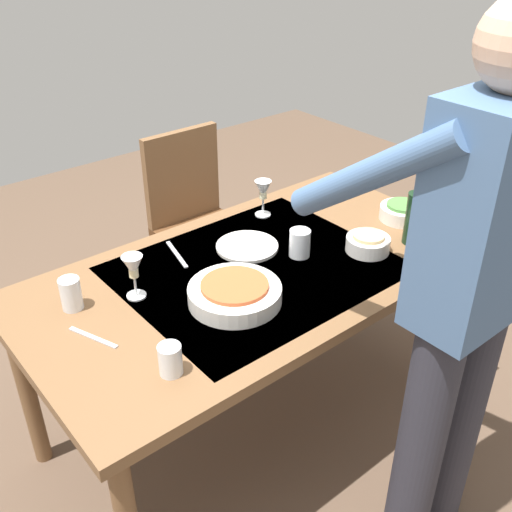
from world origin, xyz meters
The scene contains 16 objects.
ground_plane centered at (0.00, 0.00, 0.00)m, with size 6.00×6.00×0.00m, color brown.
dining_table centered at (0.00, 0.00, 0.66)m, with size 1.64×0.88×0.73m.
chair_near centered at (-0.30, -0.82, 0.53)m, with size 0.40×0.40×0.91m.
person_server centered at (-0.14, 0.70, 0.96)m, with size 0.42×0.61×1.69m.
wine_bottle centered at (-0.57, 0.23, 0.84)m, with size 0.07×0.07×0.30m.
wine_glass_left centered at (0.41, -0.11, 0.84)m, with size 0.07×0.07×0.15m.
wine_glass_right centered at (-0.28, -0.30, 0.84)m, with size 0.07×0.07×0.15m.
water_cup_near_left centered at (0.59, -0.19, 0.79)m, with size 0.07×0.07×0.11m, color silver.
water_cup_near_right centered at (0.52, 0.27, 0.78)m, with size 0.07×0.07×0.09m, color silver.
water_cup_far_left centered at (-0.18, 0.03, 0.78)m, with size 0.08×0.08×0.10m, color silver.
serving_bowl_pasta centered at (0.18, 0.11, 0.77)m, with size 0.30×0.30×0.07m.
side_bowl_salad centered at (-0.69, 0.08, 0.77)m, with size 0.18×0.18×0.07m.
side_bowl_bread centered at (-0.39, 0.17, 0.77)m, with size 0.16×0.16×0.07m.
dinner_plate_near centered at (-0.07, -0.13, 0.74)m, with size 0.23×0.23×0.01m, color white.
table_knife centered at (0.16, -0.25, 0.74)m, with size 0.01×0.20×0.01m, color silver.
table_fork centered at (0.61, -0.01, 0.74)m, with size 0.01×0.18×0.01m, color silver.
Camera 1 is at (1.12, 1.36, 1.84)m, focal length 41.84 mm.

